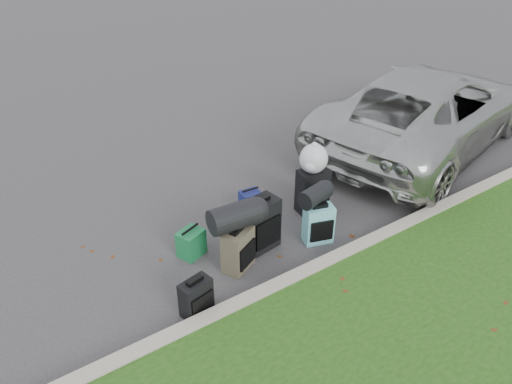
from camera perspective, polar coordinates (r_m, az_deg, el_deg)
ground at (r=6.67m, az=1.68°, el=-4.52°), size 120.00×120.00×0.00m
curb at (r=6.02m, az=7.30°, el=-8.58°), size 120.00×0.18×0.15m
suv at (r=9.06m, az=18.91°, el=8.92°), size 5.30×3.40×1.36m
suitcase_small_black at (r=5.44m, az=-6.86°, el=-11.88°), size 0.37×0.25×0.43m
suitcase_large_black_left at (r=6.19m, az=0.43°, el=-3.77°), size 0.51×0.35×0.69m
suitcase_olive at (r=5.93m, az=-2.08°, el=-6.57°), size 0.46×0.39×0.54m
suitcase_teal at (r=6.40m, az=7.15°, el=-3.66°), size 0.41×0.32×0.52m
suitcase_large_black_right at (r=6.96m, az=6.48°, el=0.16°), size 0.46×0.31×0.64m
tote_green at (r=6.23m, az=-7.41°, el=-5.81°), size 0.37×0.34×0.35m
tote_navy at (r=7.02m, az=-0.65°, el=-1.01°), size 0.29×0.24×0.29m
duffel_left at (r=5.73m, az=-2.47°, el=-2.82°), size 0.61×0.36×0.32m
duffel_right at (r=6.26m, az=6.78°, el=-0.36°), size 0.47×0.33×0.24m
trash_bag at (r=6.68m, az=6.61°, el=3.81°), size 0.39×0.39×0.39m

